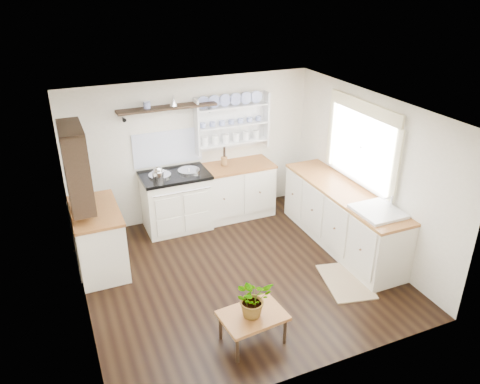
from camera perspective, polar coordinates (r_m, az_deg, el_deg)
name	(u,v)px	position (r m, az deg, el deg)	size (l,w,h in m)	color
floor	(239,273)	(6.53, -0.14, -9.82)	(4.00, 3.80, 0.01)	black
wall_back	(193,150)	(7.58, -5.80, 5.13)	(4.00, 0.02, 2.30)	beige
wall_right	(368,173)	(6.90, 15.34, 2.19)	(0.02, 3.80, 2.30)	beige
wall_left	(74,229)	(5.56, -19.53, -4.27)	(0.02, 3.80, 2.30)	beige
ceiling	(239,109)	(5.53, -0.16, 10.04)	(4.00, 3.80, 0.01)	white
window	(362,143)	(6.83, 14.64, 5.79)	(0.08, 1.55, 1.22)	white
aga_cooker	(176,200)	(7.45, -7.78, -1.02)	(1.04, 0.72, 0.96)	white
back_cabinets	(234,190)	(7.77, -0.69, 0.28)	(1.27, 0.63, 0.90)	silver
right_cabinets	(342,217)	(7.09, 12.30, -2.99)	(0.62, 2.43, 0.90)	silver
belfast_sink	(377,219)	(6.42, 16.34, -3.21)	(0.55, 0.60, 0.45)	white
left_cabinets	(99,238)	(6.69, -16.86, -5.39)	(0.62, 1.13, 0.90)	silver
plate_rack	(231,121)	(7.63, -1.15, 8.59)	(1.20, 0.22, 0.90)	white
high_shelf	(167,108)	(7.14, -8.86, 10.06)	(1.50, 0.29, 0.16)	black
left_shelving	(76,166)	(6.22, -19.39, 3.05)	(0.28, 0.80, 1.05)	black
kettle	(158,173)	(7.06, -9.96, 2.27)	(0.17, 0.17, 0.21)	silver
utensil_crock	(224,161)	(7.59, -1.95, 3.83)	(0.11, 0.11, 0.13)	olive
center_table	(253,318)	(5.29, 1.57, -15.05)	(0.74, 0.56, 0.38)	brown
potted_plant	(253,298)	(5.13, 1.60, -12.78)	(0.40, 0.35, 0.44)	#3F7233
floor_rug	(346,281)	(6.51, 12.76, -10.58)	(0.55, 0.85, 0.02)	olive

